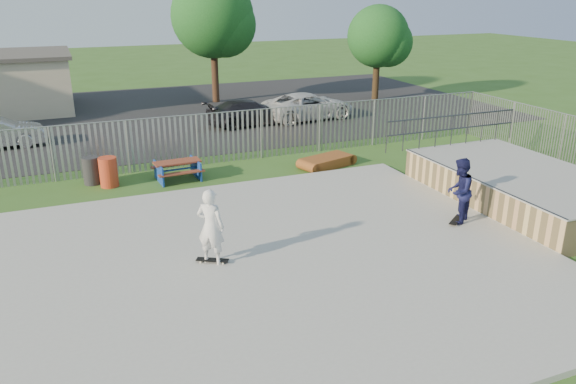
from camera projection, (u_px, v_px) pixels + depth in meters
name	position (u px, v px, depth m)	size (l,w,h in m)	color
ground	(248.00, 270.00, 13.71)	(120.00, 120.00, 0.00)	#365D20
concrete_slab	(248.00, 267.00, 13.69)	(15.00, 12.00, 0.15)	#A2A29D
quarter_pipe	(521.00, 186.00, 17.84)	(5.50, 7.05, 2.19)	tan
fence	(231.00, 173.00, 17.72)	(26.04, 16.02, 2.00)	gray
picnic_table	(178.00, 170.00, 20.11)	(1.71, 1.44, 0.69)	brown
funbox	(327.00, 162.00, 21.65)	(2.14, 1.48, 0.39)	brown
trash_bin_red	(109.00, 172.00, 19.36)	(0.62, 0.62, 1.04)	#B5371B
trash_bin_grey	(91.00, 171.00, 19.62)	(0.58, 0.58, 0.97)	#28282B
parking_lot	(136.00, 116.00, 30.22)	(40.00, 18.00, 0.02)	black
car_dark	(249.00, 112.00, 28.04)	(1.78, 4.37, 1.27)	black
car_white	(308.00, 106.00, 29.35)	(2.26, 4.91, 1.36)	silver
tree_mid	(212.00, 16.00, 32.43)	(4.79, 4.79, 7.38)	#442A1B
tree_right	(378.00, 37.00, 33.36)	(3.66, 3.66, 5.65)	#392917
skateboard_a	(456.00, 221.00, 16.14)	(0.76, 0.63, 0.08)	black
skateboard_b	(213.00, 261.00, 13.77)	(0.79, 0.57, 0.08)	black
skater_navy	(459.00, 191.00, 15.83)	(0.92, 0.72, 1.90)	#151641
skater_white	(211.00, 227.00, 13.46)	(0.69, 0.45, 1.90)	white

